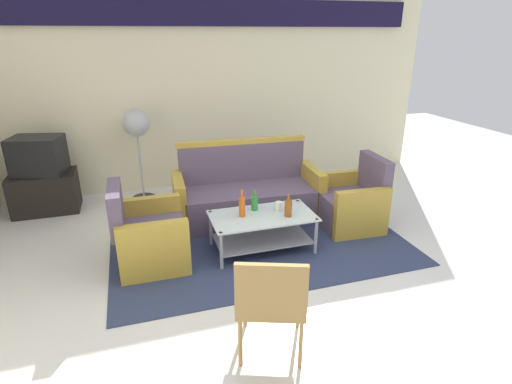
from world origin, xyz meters
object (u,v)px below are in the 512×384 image
object	(u,v)px
armchair_right	(351,204)
cup	(279,206)
coffee_table	(262,227)
bottle_orange	(242,206)
tv_stand	(45,192)
armchair_left	(149,237)
wicker_chair	(271,298)
television	(38,156)
bottle_green	(254,202)
bottle_brown	(288,208)
pedestal_fan	(137,129)
couch	(247,195)

from	to	relation	value
armchair_right	cup	distance (m)	1.04
coffee_table	armchair_right	bearing A→B (deg)	11.68
bottle_orange	tv_stand	size ratio (longest dim) A/B	0.37
armchair_right	cup	xyz separation A→B (m)	(-1.01, -0.19, 0.17)
armchair_left	wicker_chair	distance (m)	1.76
armchair_right	bottle_orange	world-z (taller)	armchair_right
coffee_table	wicker_chair	bearing A→B (deg)	-105.87
coffee_table	cup	distance (m)	0.29
armchair_right	coffee_table	world-z (taller)	armchair_right
wicker_chair	television	bearing A→B (deg)	140.99
bottle_green	tv_stand	distance (m)	2.90
armchair_right	bottle_brown	distance (m)	1.05
bottle_brown	pedestal_fan	distance (m)	2.49
television	armchair_left	bearing A→B (deg)	137.51
armchair_left	couch	bearing A→B (deg)	120.94
armchair_right	cup	bearing A→B (deg)	103.67
bottle_brown	television	distance (m)	3.29
bottle_brown	armchair_left	bearing A→B (deg)	172.73
bottle_orange	tv_stand	world-z (taller)	bottle_orange
armchair_left	armchair_right	distance (m)	2.40
armchair_right	television	distance (m)	3.97
pedestal_fan	cup	bearing A→B (deg)	-53.22
armchair_left	bottle_green	size ratio (longest dim) A/B	3.64
cup	television	world-z (taller)	television
armchair_left	bottle_brown	size ratio (longest dim) A/B	3.46
bottle_orange	pedestal_fan	size ratio (longest dim) A/B	0.23
cup	pedestal_fan	world-z (taller)	pedestal_fan
pedestal_fan	couch	bearing A→B (deg)	-41.08
couch	bottle_green	distance (m)	0.69
armchair_right	pedestal_fan	distance (m)	2.97
tv_stand	wicker_chair	size ratio (longest dim) A/B	0.95
armchair_right	bottle_brown	world-z (taller)	armchair_right
armchair_right	bottle_green	size ratio (longest dim) A/B	3.64
bottle_orange	television	world-z (taller)	television
coffee_table	television	distance (m)	3.06
coffee_table	tv_stand	bearing A→B (deg)	142.52
wicker_chair	armchair_left	bearing A→B (deg)	135.94
armchair_left	pedestal_fan	xyz separation A→B (m)	(0.02, 1.80, 0.73)
coffee_table	bottle_green	xyz separation A→B (m)	(-0.04, 0.16, 0.23)
armchair_left	wicker_chair	xyz separation A→B (m)	(0.75, -1.58, 0.21)
armchair_right	bottle_green	xyz separation A→B (m)	(-1.25, -0.09, 0.21)
couch	wicker_chair	bearing A→B (deg)	80.76
couch	tv_stand	distance (m)	2.66
bottle_green	pedestal_fan	bearing A→B (deg)	122.89
television	bottle_brown	bearing A→B (deg)	156.59
bottle_brown	wicker_chair	bearing A→B (deg)	-115.85
armchair_left	bottle_orange	xyz separation A→B (m)	(0.97, -0.04, 0.24)
bottle_orange	armchair_right	bearing A→B (deg)	8.41
armchair_left	bottle_orange	bearing A→B (deg)	87.84
cup	television	distance (m)	3.16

